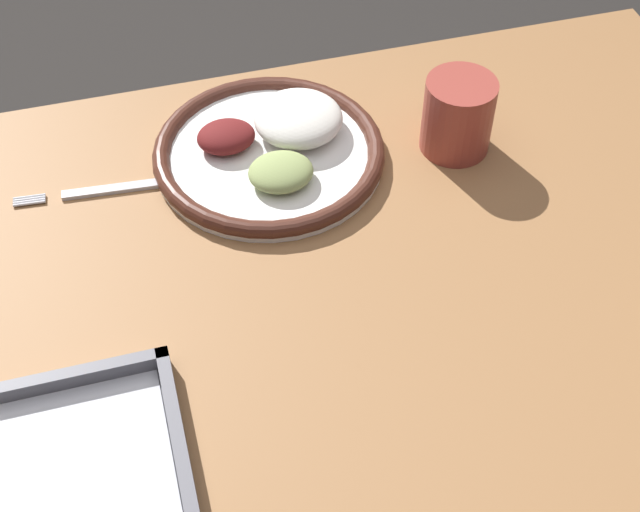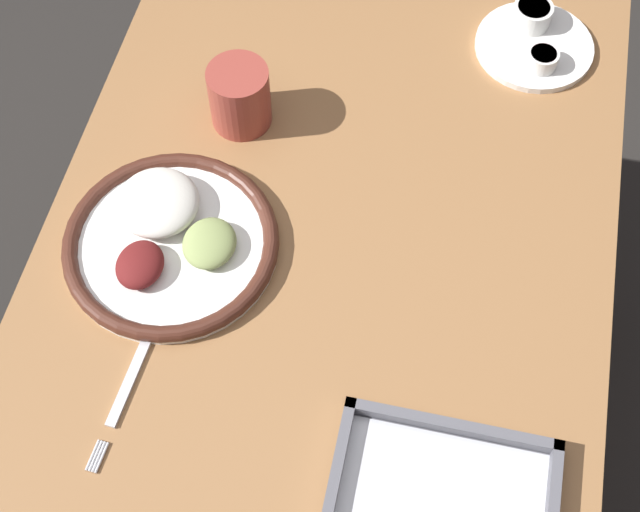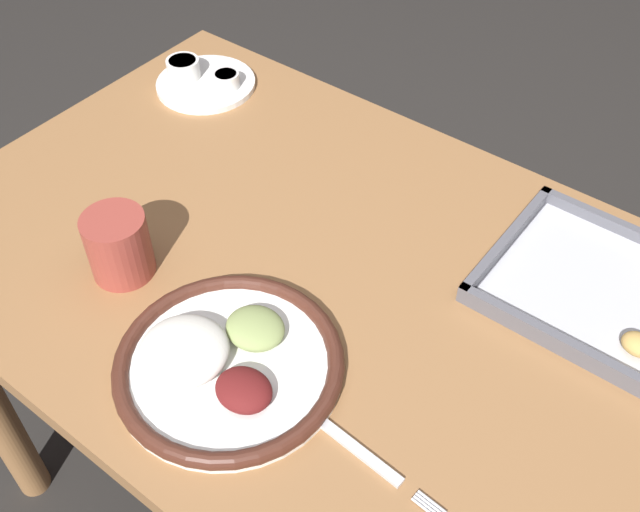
# 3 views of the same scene
# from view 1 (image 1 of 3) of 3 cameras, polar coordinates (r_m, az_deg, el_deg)

# --- Properties ---
(dining_table) EXTENTS (1.08, 0.71, 0.70)m
(dining_table) POSITION_cam_1_polar(r_m,az_deg,el_deg) (1.01, 0.24, -5.58)
(dining_table) COLOR olive
(dining_table) RESTS_ON ground_plane
(dinner_plate) EXTENTS (0.27, 0.27, 0.05)m
(dinner_plate) POSITION_cam_1_polar(r_m,az_deg,el_deg) (1.03, -3.09, 6.89)
(dinner_plate) COLOR white
(dinner_plate) RESTS_ON dining_table
(fork) EXTENTS (0.19, 0.03, 0.00)m
(fork) POSITION_cam_1_polar(r_m,az_deg,el_deg) (1.02, -13.24, 4.17)
(fork) COLOR silver
(fork) RESTS_ON dining_table
(drinking_cup) EXTENTS (0.08, 0.08, 0.09)m
(drinking_cup) POSITION_cam_1_polar(r_m,az_deg,el_deg) (1.04, 8.82, 8.88)
(drinking_cup) COLOR #993D33
(drinking_cup) RESTS_ON dining_table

